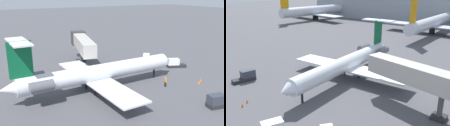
# 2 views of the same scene
# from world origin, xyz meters

# --- Properties ---
(ground_plane) EXTENTS (400.00, 400.00, 0.10)m
(ground_plane) POSITION_xyz_m (0.00, 0.00, -0.05)
(ground_plane) COLOR #4C4C51
(regional_jet) EXTENTS (22.98, 30.81, 9.46)m
(regional_jet) POSITION_xyz_m (-3.44, -0.25, 3.11)
(regional_jet) COLOR silver
(regional_jet) RESTS_ON ground_plane
(jet_bridge) EXTENTS (16.53, 6.58, 6.54)m
(jet_bridge) POSITION_xyz_m (11.75, -4.30, 4.84)
(jet_bridge) COLOR #B7B2A8
(jet_bridge) RESTS_ON ground_plane
(ground_crew_marshaller) EXTENTS (0.47, 0.40, 1.69)m
(ground_crew_marshaller) POSITION_xyz_m (-7.61, -11.34, 0.86)
(ground_crew_marshaller) COLOR black
(ground_crew_marshaller) RESTS_ON ground_plane
(baggage_tug_lead) EXTENTS (2.14, 4.19, 1.90)m
(baggage_tug_lead) POSITION_xyz_m (-17.24, -12.61, 0.84)
(baggage_tug_lead) COLOR #262628
(baggage_tug_lead) RESTS_ON ground_plane
(baggage_tug_trailing) EXTENTS (2.83, 4.23, 1.90)m
(baggage_tug_trailing) POSITION_xyz_m (0.05, -20.58, 0.84)
(baggage_tug_trailing) COLOR #262628
(baggage_tug_trailing) RESTS_ON ground_plane
(baggage_tug_spare) EXTENTS (3.98, 3.62, 1.90)m
(baggage_tug_spare) POSITION_xyz_m (5.91, -17.44, 0.84)
(baggage_tug_spare) COLOR #262628
(baggage_tug_spare) RESTS_ON ground_plane
(traffic_cone_near) EXTENTS (0.36, 0.36, 0.55)m
(traffic_cone_near) POSITION_xyz_m (-9.50, -17.42, 0.28)
(traffic_cone_near) COLOR orange
(traffic_cone_near) RESTS_ON ground_plane
(traffic_cone_mid) EXTENTS (0.36, 0.36, 0.55)m
(traffic_cone_mid) POSITION_xyz_m (-8.86, -18.59, 0.28)
(traffic_cone_mid) COLOR orange
(traffic_cone_mid) RESTS_ON ground_plane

